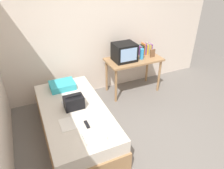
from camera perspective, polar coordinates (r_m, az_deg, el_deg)
name	(u,v)px	position (r m, az deg, el deg)	size (l,w,h in m)	color
ground_plane	(148,146)	(3.49, 9.90, -16.23)	(8.00, 8.00, 0.00)	slate
wall_back	(100,32)	(4.35, -3.37, 14.23)	(5.20, 0.10, 2.60)	beige
bed	(75,122)	(3.50, -9.99, -10.05)	(1.00, 2.00, 0.54)	#9E754C
desk	(134,63)	(4.44, 5.91, 5.85)	(1.16, 0.60, 0.77)	#9E754C
tv	(124,52)	(4.24, 3.38, 8.83)	(0.44, 0.39, 0.36)	black
water_bottle	(142,54)	(4.36, 8.13, 8.24)	(0.08, 0.08, 0.22)	#3399DB
book_row	(145,49)	(4.64, 8.92, 9.53)	(0.30, 0.16, 0.25)	#7A3D89
picture_frame	(153,53)	(4.51, 11.00, 8.38)	(0.11, 0.02, 0.17)	brown
pillow	(62,85)	(3.87, -13.40, -0.21)	(0.43, 0.34, 0.11)	#33A8B7
handbag	(74,102)	(3.30, -10.36, -4.78)	(0.30, 0.20, 0.23)	black
magazine	(68,124)	(3.06, -12.04, -10.51)	(0.21, 0.29, 0.01)	white
remote_dark	(87,124)	(3.00, -6.87, -10.74)	(0.04, 0.16, 0.02)	black
remote_silver	(64,104)	(3.45, -13.07, -5.20)	(0.04, 0.14, 0.02)	#B7B7BC
folded_towel	(94,136)	(2.79, -4.86, -13.88)	(0.28, 0.22, 0.06)	white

